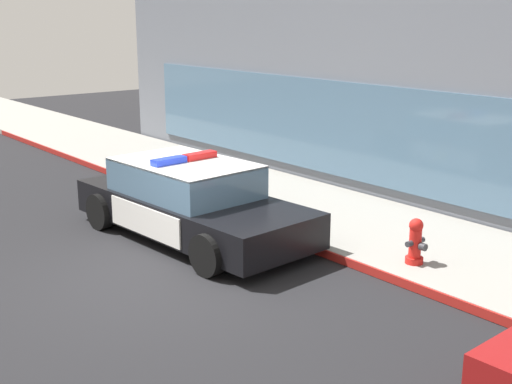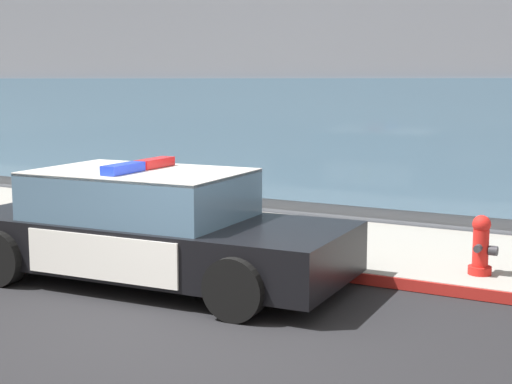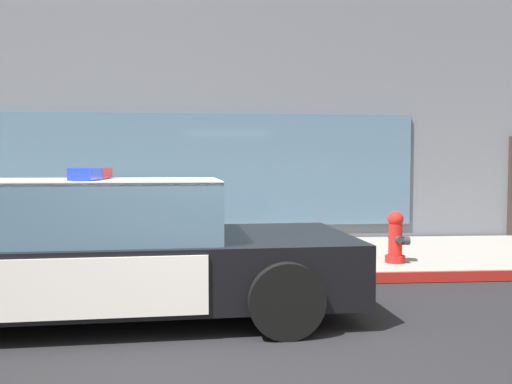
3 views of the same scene
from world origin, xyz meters
name	(u,v)px [view 3 (image 3 of 3)]	position (x,y,z in m)	size (l,w,h in m)	color
ground	(258,367)	(0.00, 0.00, 0.00)	(48.00, 48.00, 0.00)	black
sidewalk	(237,257)	(0.00, 4.18, 0.07)	(48.00, 3.18, 0.15)	gray
curb_red_paint	(242,280)	(0.00, 2.58, 0.08)	(28.80, 0.04, 0.14)	maroon
storefront_building	(216,84)	(-0.36, 11.38, 3.93)	(20.91, 11.20, 7.87)	slate
police_cruiser	(108,248)	(-1.42, 1.47, 0.68)	(4.95, 2.35, 1.49)	black
fire_hydrant	(396,238)	(2.21, 3.20, 0.50)	(0.34, 0.39, 0.73)	red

